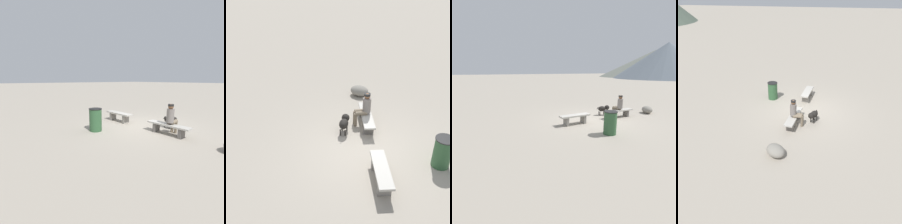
{
  "view_description": "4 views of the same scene",
  "coord_description": "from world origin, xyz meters",
  "views": [
    {
      "loc": [
        5.05,
        -5.86,
        2.13
      ],
      "look_at": [
        -0.97,
        -1.14,
        0.66
      ],
      "focal_mm": 27.28,
      "sensor_mm": 36.0,
      "label": 1
    },
    {
      "loc": [
        -7.19,
        0.91,
        5.67
      ],
      "look_at": [
        1.4,
        0.81,
        0.52
      ],
      "focal_mm": 46.18,
      "sensor_mm": 36.0,
      "label": 2
    },
    {
      "loc": [
        -5.5,
        -7.79,
        2.56
      ],
      "look_at": [
        -1.59,
        0.58,
        0.43
      ],
      "focal_mm": 29.37,
      "sensor_mm": 36.0,
      "label": 3
    },
    {
      "loc": [
        9.12,
        2.36,
        5.12
      ],
      "look_at": [
        1.13,
        -0.45,
        0.44
      ],
      "focal_mm": 33.91,
      "sensor_mm": 36.0,
      "label": 4
    }
  ],
  "objects": [
    {
      "name": "seated_person",
      "position": [
        1.42,
        -0.09,
        0.68
      ],
      "size": [
        0.36,
        0.6,
        1.22
      ],
      "rotation": [
        0.0,
        0.0,
        0.14
      ],
      "color": "slate",
      "rests_on": "ground"
    },
    {
      "name": "ground",
      "position": [
        0.0,
        0.0,
        -0.03
      ],
      "size": [
        210.0,
        210.0,
        0.06
      ],
      "primitive_type": "cube",
      "color": "#9E9384"
    },
    {
      "name": "trash_bin",
      "position": [
        -0.8,
        -2.14,
        0.48
      ],
      "size": [
        0.55,
        0.55,
        0.95
      ],
      "color": "#2D5633",
      "rests_on": "ground"
    },
    {
      "name": "bench_left",
      "position": [
        -1.43,
        -0.32,
        0.33
      ],
      "size": [
        1.55,
        0.47,
        0.47
      ],
      "rotation": [
        0.0,
        0.0,
        0.04
      ],
      "color": "gray",
      "rests_on": "ground"
    },
    {
      "name": "dog",
      "position": [
        0.94,
        0.6,
        0.39
      ],
      "size": [
        0.75,
        0.41,
        0.58
      ],
      "rotation": [
        0.0,
        0.0,
        6.04
      ],
      "color": "black",
      "rests_on": "ground"
    },
    {
      "name": "bench_right",
      "position": [
        1.38,
        -0.19,
        0.3
      ],
      "size": [
        1.77,
        0.45,
        0.42
      ],
      "rotation": [
        0.0,
        0.0,
        0.04
      ],
      "color": "#605B56",
      "rests_on": "ground"
    }
  ]
}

